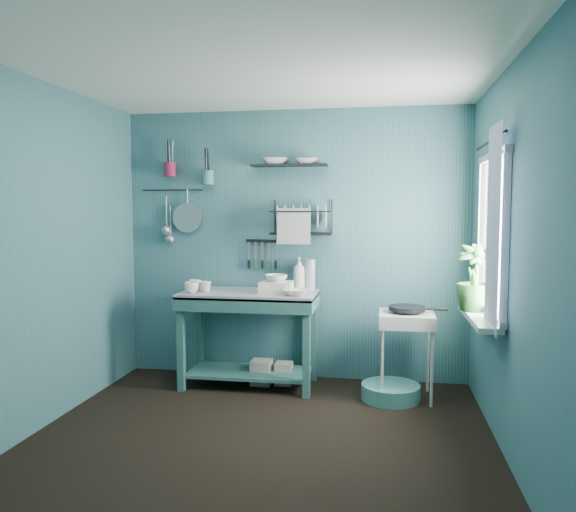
% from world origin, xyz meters
% --- Properties ---
extents(floor, '(3.20, 3.20, 0.00)m').
position_xyz_m(floor, '(0.00, 0.00, 0.00)').
color(floor, black).
rests_on(floor, ground).
extents(ceiling, '(3.20, 3.20, 0.00)m').
position_xyz_m(ceiling, '(0.00, 0.00, 2.50)').
color(ceiling, silver).
rests_on(ceiling, ground).
extents(wall_back, '(3.20, 0.00, 3.20)m').
position_xyz_m(wall_back, '(0.00, 1.50, 1.25)').
color(wall_back, '#34626A').
rests_on(wall_back, ground).
extents(wall_front, '(3.20, 0.00, 3.20)m').
position_xyz_m(wall_front, '(0.00, -1.50, 1.25)').
color(wall_front, '#34626A').
rests_on(wall_front, ground).
extents(wall_left, '(0.00, 3.00, 3.00)m').
position_xyz_m(wall_left, '(-1.60, 0.00, 1.25)').
color(wall_left, '#34626A').
rests_on(wall_left, ground).
extents(wall_right, '(0.00, 3.00, 3.00)m').
position_xyz_m(wall_right, '(1.60, 0.00, 1.25)').
color(wall_right, '#34626A').
rests_on(wall_right, ground).
extents(work_counter, '(1.30, 0.83, 0.85)m').
position_xyz_m(work_counter, '(-0.35, 1.15, 0.43)').
color(work_counter, '#2E605C').
rests_on(work_counter, floor).
extents(mug_left, '(0.12, 0.12, 0.10)m').
position_xyz_m(mug_left, '(-0.83, 0.99, 0.90)').
color(mug_left, silver).
rests_on(mug_left, work_counter).
extents(mug_mid, '(0.14, 0.14, 0.09)m').
position_xyz_m(mug_mid, '(-0.73, 1.09, 0.90)').
color(mug_mid, silver).
rests_on(mug_mid, work_counter).
extents(mug_right, '(0.17, 0.17, 0.10)m').
position_xyz_m(mug_right, '(-0.85, 1.15, 0.90)').
color(mug_right, silver).
rests_on(mug_right, work_counter).
extents(wash_tub, '(0.28, 0.22, 0.10)m').
position_xyz_m(wash_tub, '(-0.10, 1.13, 0.90)').
color(wash_tub, silver).
rests_on(wash_tub, work_counter).
extents(tub_bowl, '(0.20, 0.19, 0.06)m').
position_xyz_m(tub_bowl, '(-0.10, 1.13, 0.98)').
color(tub_bowl, silver).
rests_on(tub_bowl, wash_tub).
extents(soap_bottle, '(0.12, 0.12, 0.30)m').
position_xyz_m(soap_bottle, '(0.07, 1.35, 1.00)').
color(soap_bottle, silver).
rests_on(soap_bottle, work_counter).
extents(water_bottle, '(0.09, 0.09, 0.28)m').
position_xyz_m(water_bottle, '(0.17, 1.37, 0.99)').
color(water_bottle, '#A8B3BB').
rests_on(water_bottle, work_counter).
extents(counter_bowl, '(0.22, 0.22, 0.05)m').
position_xyz_m(counter_bowl, '(0.10, 1.00, 0.88)').
color(counter_bowl, silver).
rests_on(counter_bowl, work_counter).
extents(hotplate_stand, '(0.53, 0.53, 0.72)m').
position_xyz_m(hotplate_stand, '(1.02, 1.04, 0.36)').
color(hotplate_stand, silver).
rests_on(hotplate_stand, floor).
extents(frying_pan, '(0.30, 0.30, 0.03)m').
position_xyz_m(frying_pan, '(1.02, 1.04, 0.76)').
color(frying_pan, black).
rests_on(frying_pan, hotplate_stand).
extents(knife_strip, '(0.32, 0.07, 0.03)m').
position_xyz_m(knife_strip, '(-0.30, 1.47, 1.29)').
color(knife_strip, black).
rests_on(knife_strip, wall_back).
extents(dish_rack, '(0.56, 0.27, 0.32)m').
position_xyz_m(dish_rack, '(0.09, 1.37, 1.51)').
color(dish_rack, black).
rests_on(dish_rack, wall_back).
extents(upper_shelf, '(0.70, 0.18, 0.02)m').
position_xyz_m(upper_shelf, '(-0.03, 1.40, 1.98)').
color(upper_shelf, black).
rests_on(upper_shelf, wall_back).
extents(shelf_bowl_left, '(0.25, 0.25, 0.06)m').
position_xyz_m(shelf_bowl_left, '(-0.16, 1.40, 2.02)').
color(shelf_bowl_left, silver).
rests_on(shelf_bowl_left, upper_shelf).
extents(shelf_bowl_right, '(0.22, 0.22, 0.05)m').
position_xyz_m(shelf_bowl_right, '(0.13, 1.40, 2.09)').
color(shelf_bowl_right, silver).
rests_on(shelf_bowl_right, upper_shelf).
extents(utensil_cup_magenta, '(0.11, 0.11, 0.13)m').
position_xyz_m(utensil_cup_magenta, '(-1.18, 1.42, 1.96)').
color(utensil_cup_magenta, maroon).
rests_on(utensil_cup_magenta, wall_back).
extents(utensil_cup_teal, '(0.11, 0.11, 0.13)m').
position_xyz_m(utensil_cup_teal, '(-0.81, 1.42, 1.88)').
color(utensil_cup_teal, '#3A7A76').
rests_on(utensil_cup_teal, wall_back).
extents(colander, '(0.28, 0.03, 0.28)m').
position_xyz_m(colander, '(-1.03, 1.45, 1.50)').
color(colander, '#9EA1A6').
rests_on(colander, wall_back).
extents(ladle_outer, '(0.01, 0.01, 0.30)m').
position_xyz_m(ladle_outer, '(-1.24, 1.46, 1.56)').
color(ladle_outer, '#9EA1A6').
rests_on(ladle_outer, wall_back).
extents(ladle_inner, '(0.01, 0.01, 0.30)m').
position_xyz_m(ladle_inner, '(-1.20, 1.46, 1.47)').
color(ladle_inner, '#9EA1A6').
rests_on(ladle_inner, wall_back).
extents(hook_rail, '(0.60, 0.01, 0.01)m').
position_xyz_m(hook_rail, '(-1.18, 1.47, 1.77)').
color(hook_rail, black).
rests_on(hook_rail, wall_back).
extents(window_glass, '(0.00, 1.10, 1.10)m').
position_xyz_m(window_glass, '(1.59, 0.45, 1.40)').
color(window_glass, white).
rests_on(window_glass, wall_right).
extents(windowsill, '(0.16, 0.95, 0.04)m').
position_xyz_m(windowsill, '(1.50, 0.45, 0.81)').
color(windowsill, silver).
rests_on(windowsill, wall_right).
extents(curtain, '(0.00, 1.35, 1.35)m').
position_xyz_m(curtain, '(1.52, 0.15, 1.45)').
color(curtain, silver).
rests_on(curtain, wall_right).
extents(curtain_rod, '(0.02, 1.05, 0.02)m').
position_xyz_m(curtain_rod, '(1.54, 0.45, 2.05)').
color(curtain_rod, black).
rests_on(curtain_rod, wall_right).
extents(potted_plant, '(0.29, 0.29, 0.50)m').
position_xyz_m(potted_plant, '(1.49, 0.62, 1.08)').
color(potted_plant, '#275D25').
rests_on(potted_plant, windowsill).
extents(storage_tin_large, '(0.18, 0.18, 0.22)m').
position_xyz_m(storage_tin_large, '(-0.25, 1.20, 0.11)').
color(storage_tin_large, tan).
rests_on(storage_tin_large, floor).
extents(storage_tin_small, '(0.15, 0.15, 0.20)m').
position_xyz_m(storage_tin_small, '(-0.05, 1.23, 0.10)').
color(storage_tin_small, tan).
rests_on(storage_tin_small, floor).
extents(floor_basin, '(0.49, 0.49, 0.13)m').
position_xyz_m(floor_basin, '(0.90, 0.97, 0.07)').
color(floor_basin, teal).
rests_on(floor_basin, floor).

